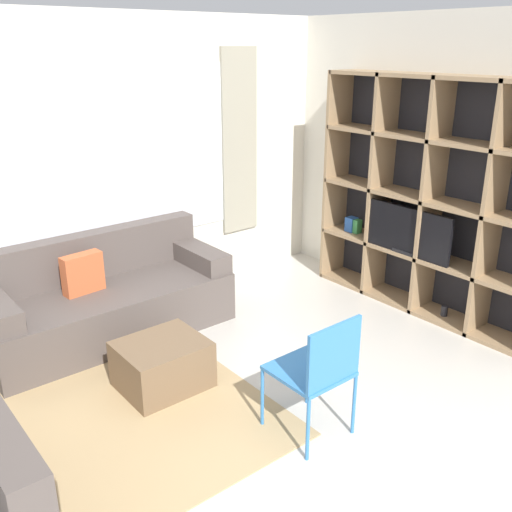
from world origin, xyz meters
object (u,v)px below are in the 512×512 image
(ottoman, at_px, (162,365))
(folding_chair, at_px, (319,367))
(shelving_unit, at_px, (433,201))
(couch_main, at_px, (106,301))

(ottoman, distance_m, folding_chair, 1.28)
(shelving_unit, bearing_deg, folding_chair, -161.24)
(shelving_unit, xyz_separation_m, folding_chair, (-2.18, -0.74, -0.56))
(shelving_unit, distance_m, ottoman, 2.84)
(folding_chair, bearing_deg, ottoman, -66.61)
(ottoman, height_order, folding_chair, folding_chair)
(couch_main, height_order, folding_chair, folding_chair)
(ottoman, bearing_deg, shelving_unit, -8.38)
(couch_main, bearing_deg, shelving_unit, -28.93)
(couch_main, distance_m, folding_chair, 2.23)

